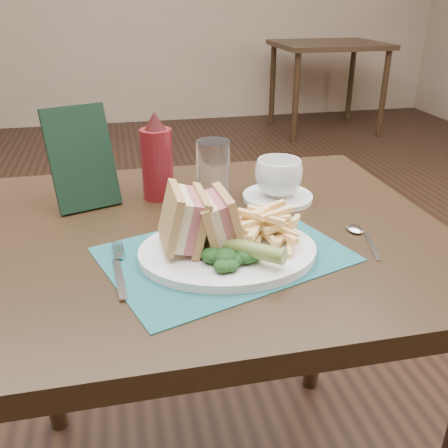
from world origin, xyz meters
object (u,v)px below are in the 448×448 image
(plate, at_px, (228,252))
(sandwich_half_b, at_px, (205,221))
(placemat, at_px, (224,254))
(saucer, at_px, (278,197))
(table_bg_right, at_px, (326,87))
(sandwich_half_a, at_px, (171,220))
(check_presenter, at_px, (82,158))
(ketchup_bottle, at_px, (157,156))
(coffee_cup, at_px, (278,177))
(table_main, at_px, (208,380))
(drinking_glass, at_px, (213,171))

(plate, relative_size, sandwich_half_b, 3.12)
(placemat, relative_size, saucer, 2.60)
(table_bg_right, relative_size, saucer, 6.00)
(sandwich_half_a, height_order, check_presenter, check_presenter)
(table_bg_right, relative_size, sandwich_half_b, 9.37)
(sandwich_half_b, relative_size, check_presenter, 0.46)
(saucer, distance_m, check_presenter, 0.41)
(sandwich_half_b, bearing_deg, ketchup_bottle, 96.80)
(table_bg_right, height_order, plate, plate)
(placemat, xyz_separation_m, saucer, (0.16, 0.22, 0.00))
(coffee_cup, bearing_deg, ketchup_bottle, 165.39)
(sandwich_half_a, distance_m, saucer, 0.34)
(coffee_cup, distance_m, ketchup_bottle, 0.26)
(table_main, height_order, sandwich_half_a, sandwich_half_a)
(table_bg_right, bearing_deg, saucer, -114.86)
(check_presenter, bearing_deg, saucer, -27.06)
(saucer, bearing_deg, placemat, -126.96)
(plate, relative_size, sandwich_half_a, 2.84)
(sandwich_half_a, xyz_separation_m, sandwich_half_b, (0.05, -0.01, -0.00))
(table_bg_right, height_order, placemat, placemat)
(saucer, distance_m, drinking_glass, 0.15)
(saucer, bearing_deg, drinking_glass, 170.26)
(sandwich_half_a, xyz_separation_m, ketchup_bottle, (0.00, 0.28, 0.02))
(table_main, bearing_deg, sandwich_half_b, -100.10)
(table_main, distance_m, coffee_cup, 0.47)
(drinking_glass, relative_size, check_presenter, 0.62)
(table_bg_right, xyz_separation_m, check_presenter, (-1.90, -3.19, 0.48))
(table_bg_right, relative_size, coffee_cup, 8.99)
(saucer, height_order, drinking_glass, drinking_glass)
(plate, distance_m, ketchup_bottle, 0.32)
(plate, height_order, drinking_glass, drinking_glass)
(table_bg_right, distance_m, drinking_glass, 3.64)
(sandwich_half_a, relative_size, ketchup_bottle, 0.57)
(plate, bearing_deg, placemat, 123.76)
(sandwich_half_a, bearing_deg, table_main, 52.58)
(sandwich_half_b, xyz_separation_m, saucer, (0.20, 0.22, -0.06))
(saucer, bearing_deg, sandwich_half_a, -140.13)
(plate, relative_size, ketchup_bottle, 1.61)
(table_bg_right, bearing_deg, ketchup_bottle, -118.85)
(saucer, bearing_deg, plate, -125.39)
(saucer, bearing_deg, table_main, -148.40)
(table_main, distance_m, plate, 0.40)
(table_main, relative_size, drinking_glass, 6.92)
(table_main, distance_m, placemat, 0.39)
(placemat, xyz_separation_m, check_presenter, (-0.23, 0.27, 0.10))
(table_main, relative_size, sandwich_half_b, 9.37)
(table_bg_right, xyz_separation_m, placemat, (-1.67, -3.46, 0.38))
(check_presenter, bearing_deg, sandwich_half_b, -72.75)
(table_main, xyz_separation_m, coffee_cup, (0.18, 0.11, 0.42))
(coffee_cup, xyz_separation_m, ketchup_bottle, (-0.25, 0.06, 0.04))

